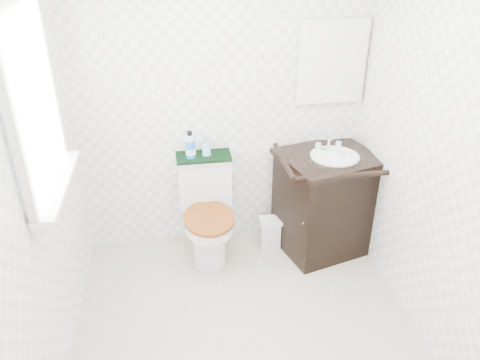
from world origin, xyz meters
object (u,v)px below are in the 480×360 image
object	(u,v)px
vanity	(325,200)
mouthwash_bottle	(190,146)
trash_bin	(270,232)
toilet	(207,215)
cup	(206,149)

from	to	relation	value
vanity	mouthwash_bottle	distance (m)	1.14
vanity	trash_bin	distance (m)	0.52
toilet	mouthwash_bottle	xyz separation A→B (m)	(-0.10, 0.10, 0.55)
trash_bin	cup	bearing A→B (deg)	164.08
mouthwash_bottle	cup	size ratio (longest dim) A/B	2.41
toilet	cup	world-z (taller)	cup
toilet	vanity	bearing A→B (deg)	-3.99
trash_bin	toilet	bearing A→B (deg)	179.29
vanity	mouthwash_bottle	size ratio (longest dim) A/B	4.40
mouthwash_bottle	toilet	bearing A→B (deg)	-46.23
cup	vanity	bearing A→B (deg)	-12.24
vanity	trash_bin	world-z (taller)	vanity
vanity	mouthwash_bottle	bearing A→B (deg)	170.86
toilet	mouthwash_bottle	distance (m)	0.57
trash_bin	mouthwash_bottle	xyz separation A→B (m)	(-0.60, 0.11, 0.77)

